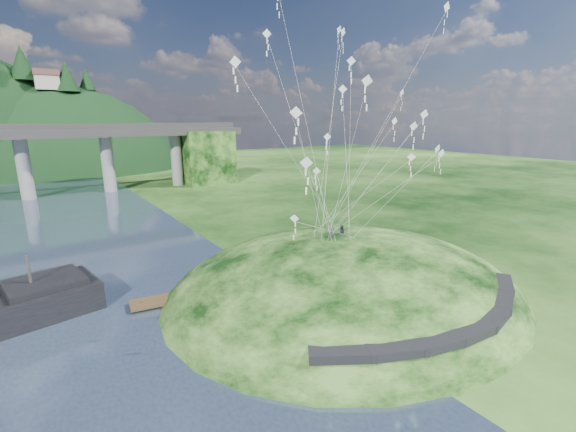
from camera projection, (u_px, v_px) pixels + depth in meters
ground at (289, 321)px, 31.39m from camera, size 320.00×320.00×0.00m
grass_hill at (345, 303)px, 37.72m from camera, size 36.00×32.00×13.00m
footpath at (454, 322)px, 27.12m from camera, size 22.29×5.84×0.83m
wooden_dock at (201, 292)px, 35.60m from camera, size 12.53×3.66×0.88m
kite_flyers at (339, 226)px, 37.63m from camera, size 2.23×0.99×1.83m
kite_swarm at (352, 101)px, 33.47m from camera, size 19.07×16.00×19.42m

